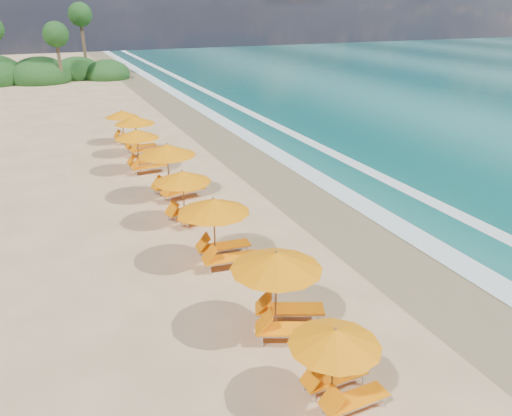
% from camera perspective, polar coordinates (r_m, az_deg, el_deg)
% --- Properties ---
extents(ground, '(160.00, 160.00, 0.00)m').
position_cam_1_polar(ground, '(18.88, 0.00, -3.37)').
color(ground, '#D5B17D').
rests_on(ground, ground).
extents(wet_sand, '(4.00, 160.00, 0.01)m').
position_cam_1_polar(wet_sand, '(20.64, 10.27, -1.42)').
color(wet_sand, '#8D7A54').
rests_on(wet_sand, ground).
extents(surf_foam, '(4.00, 160.00, 0.01)m').
position_cam_1_polar(surf_foam, '(22.15, 16.14, -0.23)').
color(surf_foam, white).
rests_on(surf_foam, ground).
extents(station_2, '(2.19, 2.04, 2.00)m').
position_cam_1_polar(station_2, '(11.34, 9.35, -16.49)').
color(station_2, olive).
rests_on(station_2, ground).
extents(station_3, '(3.14, 3.11, 2.41)m').
position_cam_1_polar(station_3, '(13.21, 3.07, -8.82)').
color(station_3, olive).
rests_on(station_3, ground).
extents(station_4, '(2.70, 2.52, 2.38)m').
position_cam_1_polar(station_4, '(16.63, -4.08, -2.06)').
color(station_4, olive).
rests_on(station_4, ground).
extents(station_5, '(2.86, 2.81, 2.23)m').
position_cam_1_polar(station_5, '(19.91, -7.75, 1.72)').
color(station_5, olive).
rests_on(station_5, ground).
extents(station_6, '(3.09, 2.97, 2.54)m').
position_cam_1_polar(station_6, '(22.62, -9.40, 4.59)').
color(station_6, olive).
rests_on(station_6, ground).
extents(station_7, '(2.53, 2.35, 2.28)m').
position_cam_1_polar(station_7, '(26.56, -12.74, 6.66)').
color(station_7, olive).
rests_on(station_7, ground).
extents(station_8, '(2.68, 2.53, 2.31)m').
position_cam_1_polar(station_8, '(29.69, -13.03, 8.29)').
color(station_8, olive).
rests_on(station_8, ground).
extents(station_9, '(2.49, 2.39, 2.07)m').
position_cam_1_polar(station_9, '(32.57, -14.48, 9.11)').
color(station_9, olive).
rests_on(station_9, ground).
extents(treeline, '(25.80, 8.80, 9.74)m').
position_cam_1_polar(treeline, '(61.67, -26.77, 13.26)').
color(treeline, '#163D14').
rests_on(treeline, ground).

